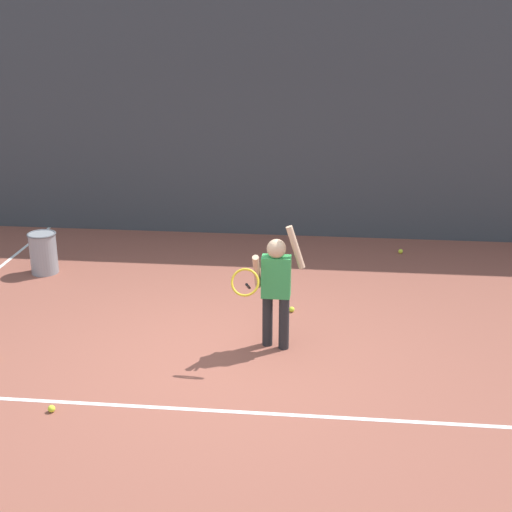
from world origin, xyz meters
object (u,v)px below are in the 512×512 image
at_px(ball_hopper, 43,252).
at_px(tennis_ball_3, 52,409).
at_px(tennis_player, 275,284).
at_px(tennis_ball_2, 292,309).
at_px(tennis_ball_0, 401,251).

height_order(ball_hopper, tennis_ball_3, ball_hopper).
xyz_separation_m(tennis_player, tennis_ball_3, (-1.89, -1.48, -0.69)).
bearing_deg(tennis_ball_2, ball_hopper, 164.30).
xyz_separation_m(tennis_ball_0, tennis_ball_2, (-1.46, -2.24, 0.00)).
bearing_deg(ball_hopper, tennis_ball_2, -15.70).
xyz_separation_m(tennis_player, tennis_ball_0, (1.60, 3.16, -0.69)).
bearing_deg(tennis_ball_2, tennis_ball_0, 56.81).
distance_m(tennis_player, ball_hopper, 3.80).
bearing_deg(ball_hopper, tennis_ball_0, 14.74).
height_order(tennis_player, ball_hopper, tennis_player).
bearing_deg(tennis_ball_0, tennis_player, -116.81).
relative_size(tennis_player, tennis_ball_2, 20.46).
bearing_deg(ball_hopper, tennis_player, -29.94).
distance_m(ball_hopper, tennis_ball_0, 5.04).
height_order(tennis_ball_2, tennis_ball_3, same).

